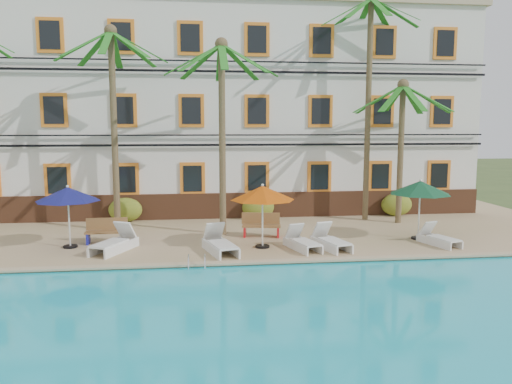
{
  "coord_description": "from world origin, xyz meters",
  "views": [
    {
      "loc": [
        -1.33,
        -16.16,
        4.55
      ],
      "look_at": [
        0.98,
        3.0,
        2.0
      ],
      "focal_mm": 35.0,
      "sensor_mm": 36.0,
      "label": 1
    }
  ],
  "objects": [
    {
      "name": "bench_left",
      "position": [
        -4.66,
        2.46,
        0.72
      ],
      "size": [
        1.51,
        0.5,
        0.93
      ],
      "color": "olive",
      "rests_on": "pool_deck"
    },
    {
      "name": "palm_e",
      "position": [
        7.65,
        4.95,
        4.41
      ],
      "size": [
        4.4,
        4.4,
        6.33
      ],
      "color": "brown",
      "rests_on": "pool_deck"
    },
    {
      "name": "pool_coping",
      "position": [
        0.0,
        -0.9,
        0.28
      ],
      "size": [
        30.0,
        0.35,
        0.06
      ],
      "primitive_type": "cube",
      "color": "tan",
      "rests_on": "pool_deck"
    },
    {
      "name": "umbrella_red",
      "position": [
        0.98,
        1.1,
        2.2
      ],
      "size": [
        2.29,
        2.29,
        2.3
      ],
      "color": "black",
      "rests_on": "pool_deck"
    },
    {
      "name": "shrub_right",
      "position": [
        8.25,
        6.6,
        0.8
      ],
      "size": [
        1.5,
        0.9,
        1.1
      ],
      "primitive_type": "ellipsoid",
      "color": "#22611B",
      "rests_on": "pool_deck"
    },
    {
      "name": "palm_c",
      "position": [
        -0.29,
        3.5,
        5.2
      ],
      "size": [
        4.4,
        4.4,
        7.67
      ],
      "color": "brown",
      "rests_on": "pool_deck"
    },
    {
      "name": "lounger_e",
      "position": [
        3.34,
        0.64,
        0.54
      ],
      "size": [
        1.15,
        2.01,
        0.9
      ],
      "color": "silver",
      "rests_on": "pool_deck"
    },
    {
      "name": "pool_deck",
      "position": [
        0.0,
        5.0,
        0.12
      ],
      "size": [
        30.0,
        12.0,
        0.25
      ],
      "primitive_type": "cube",
      "color": "tan",
      "rests_on": "ground"
    },
    {
      "name": "pool_ladder",
      "position": [
        -1.36,
        -1.0,
        0.25
      ],
      "size": [
        0.54,
        0.74,
        0.74
      ],
      "color": "silver",
      "rests_on": "ground"
    },
    {
      "name": "umbrella_green",
      "position": [
        7.1,
        1.7,
        2.23
      ],
      "size": [
        2.32,
        2.32,
        2.32
      ],
      "color": "black",
      "rests_on": "pool_deck"
    },
    {
      "name": "hotel_building",
      "position": [
        0.0,
        9.98,
        5.37
      ],
      "size": [
        25.4,
        6.44,
        10.22
      ],
      "color": "silver",
      "rests_on": "pool_deck"
    },
    {
      "name": "lounger_c",
      "position": [
        -0.56,
        0.53,
        0.56
      ],
      "size": [
        1.24,
        2.17,
        0.97
      ],
      "color": "silver",
      "rests_on": "pool_deck"
    },
    {
      "name": "lounger_f",
      "position": [
        7.41,
        0.73,
        0.51
      ],
      "size": [
        1.09,
        1.8,
        0.8
      ],
      "color": "silver",
      "rests_on": "pool_deck"
    },
    {
      "name": "lounger_b",
      "position": [
        -4.17,
        1.17,
        0.56
      ],
      "size": [
        1.53,
        2.15,
        0.96
      ],
      "color": "silver",
      "rests_on": "pool_deck"
    },
    {
      "name": "palm_b",
      "position": [
        -4.58,
        4.61,
        5.55
      ],
      "size": [
        4.4,
        4.4,
        8.27
      ],
      "color": "brown",
      "rests_on": "pool_deck"
    },
    {
      "name": "bench_right",
      "position": [
        1.19,
        2.88,
        0.72
      ],
      "size": [
        1.56,
        0.73,
        0.93
      ],
      "color": "olive",
      "rests_on": "pool_deck"
    },
    {
      "name": "shrub_left",
      "position": [
        -4.53,
        6.6,
        0.8
      ],
      "size": [
        1.5,
        0.9,
        1.1
      ],
      "primitive_type": "ellipsoid",
      "color": "#22611B",
      "rests_on": "pool_deck"
    },
    {
      "name": "palm_d",
      "position": [
        6.43,
        5.86,
        6.59
      ],
      "size": [
        4.4,
        4.4,
        10.13
      ],
      "color": "brown",
      "rests_on": "pool_deck"
    },
    {
      "name": "shrub_mid",
      "position": [
        1.52,
        6.6,
        0.8
      ],
      "size": [
        1.5,
        0.9,
        1.1
      ],
      "primitive_type": "ellipsoid",
      "color": "#22611B",
      "rests_on": "pool_deck"
    },
    {
      "name": "lounger_d",
      "position": [
        2.33,
        0.66,
        0.53
      ],
      "size": [
        1.13,
        1.91,
        0.85
      ],
      "color": "silver",
      "rests_on": "pool_deck"
    },
    {
      "name": "umbrella_blue",
      "position": [
        -5.84,
        1.91,
        2.16
      ],
      "size": [
        2.24,
        2.24,
        2.25
      ],
      "color": "black",
      "rests_on": "pool_deck"
    },
    {
      "name": "ground",
      "position": [
        0.0,
        0.0,
        0.0
      ],
      "size": [
        100.0,
        100.0,
        0.0
      ],
      "primitive_type": "plane",
      "color": "#384C23",
      "rests_on": "ground"
    },
    {
      "name": "swimming_pool",
      "position": [
        0.0,
        -7.0,
        0.1
      ],
      "size": [
        26.0,
        12.0,
        0.2
      ],
      "primitive_type": "cube",
      "color": "#1AAFC6",
      "rests_on": "ground"
    }
  ]
}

